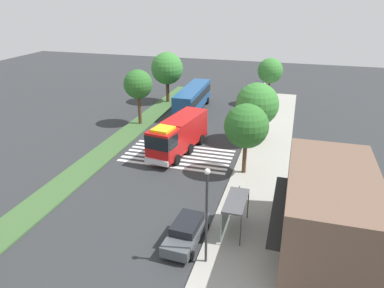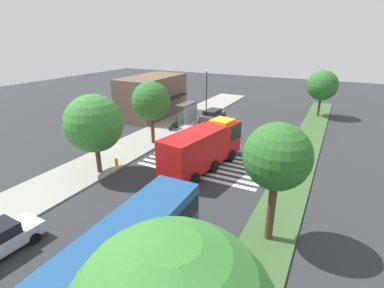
# 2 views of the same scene
# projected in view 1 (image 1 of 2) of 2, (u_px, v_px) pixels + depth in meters

# --- Properties ---
(ground_plane) EXTENTS (120.00, 120.00, 0.00)m
(ground_plane) POSITION_uv_depth(u_px,v_px,m) (172.00, 163.00, 36.60)
(ground_plane) COLOR #2D3033
(sidewalk) EXTENTS (60.00, 5.04, 0.14)m
(sidewalk) POSITION_uv_depth(u_px,v_px,m) (260.00, 174.00, 34.32)
(sidewalk) COLOR #9E9B93
(sidewalk) RESTS_ON ground_plane
(median_strip) EXTENTS (60.00, 3.00, 0.14)m
(median_strip) POSITION_uv_depth(u_px,v_px,m) (102.00, 154.00, 38.56)
(median_strip) COLOR #3D6033
(median_strip) RESTS_ON ground_plane
(crosswalk) EXTENTS (5.85, 11.19, 0.01)m
(crosswalk) POSITION_uv_depth(u_px,v_px,m) (178.00, 156.00, 38.32)
(crosswalk) COLOR silver
(crosswalk) RESTS_ON ground_plane
(fire_truck) EXTENTS (9.71, 4.06, 3.79)m
(fire_truck) POSITION_uv_depth(u_px,v_px,m) (177.00, 134.00, 38.19)
(fire_truck) COLOR #B71414
(fire_truck) RESTS_ON ground_plane
(parked_car_west) EXTENTS (4.82, 2.18, 1.62)m
(parked_car_west) POSITION_uv_depth(u_px,v_px,m) (259.00, 87.00, 62.48)
(parked_car_west) COLOR silver
(parked_car_west) RESTS_ON ground_plane
(parked_car_mid) EXTENTS (4.77, 2.26, 1.66)m
(parked_car_mid) POSITION_uv_depth(u_px,v_px,m) (248.00, 109.00, 50.81)
(parked_car_mid) COLOR silver
(parked_car_mid) RESTS_ON ground_plane
(parked_car_east) EXTENTS (4.87, 2.30, 1.62)m
(parked_car_east) POSITION_uv_depth(u_px,v_px,m) (186.00, 231.00, 24.88)
(parked_car_east) COLOR #474C51
(parked_car_east) RESTS_ON ground_plane
(transit_bus) EXTENTS (11.71, 3.07, 3.41)m
(transit_bus) POSITION_uv_depth(u_px,v_px,m) (193.00, 97.00, 51.78)
(transit_bus) COLOR navy
(transit_bus) RESTS_ON ground_plane
(bus_stop_shelter) EXTENTS (3.50, 1.40, 2.46)m
(bus_stop_shelter) POSITION_uv_depth(u_px,v_px,m) (231.00, 208.00, 25.66)
(bus_stop_shelter) COLOR #4C4C51
(bus_stop_shelter) RESTS_ON sidewalk
(bench_near_shelter) EXTENTS (1.60, 0.50, 0.90)m
(bench_near_shelter) POSITION_uv_depth(u_px,v_px,m) (240.00, 196.00, 29.70)
(bench_near_shelter) COLOR black
(bench_near_shelter) RESTS_ON sidewalk
(street_lamp) EXTENTS (0.36, 0.36, 6.52)m
(street_lamp) POSITION_uv_depth(u_px,v_px,m) (207.00, 209.00, 21.71)
(street_lamp) COLOR #2D2D30
(street_lamp) RESTS_ON sidewalk
(storefront_building) EXTENTS (10.79, 6.20, 5.73)m
(storefront_building) POSITION_uv_depth(u_px,v_px,m) (328.00, 215.00, 23.14)
(storefront_building) COLOR brown
(storefront_building) RESTS_ON ground_plane
(sidewalk_tree_far_west) EXTENTS (3.65, 3.65, 6.88)m
(sidewalk_tree_far_west) POSITION_uv_depth(u_px,v_px,m) (270.00, 71.00, 53.33)
(sidewalk_tree_far_west) COLOR #47301E
(sidewalk_tree_far_west) RESTS_ON sidewalk
(sidewalk_tree_west) EXTENTS (4.74, 4.74, 6.70)m
(sidewalk_tree_west) POSITION_uv_depth(u_px,v_px,m) (257.00, 105.00, 40.03)
(sidewalk_tree_west) COLOR #513823
(sidewalk_tree_west) RESTS_ON sidewalk
(sidewalk_tree_center) EXTENTS (4.04, 4.04, 6.64)m
(sidewalk_tree_center) POSITION_uv_depth(u_px,v_px,m) (246.00, 126.00, 32.78)
(sidewalk_tree_center) COLOR #513823
(sidewalk_tree_center) RESTS_ON sidewalk
(median_tree_far_west) EXTENTS (4.76, 4.76, 7.49)m
(median_tree_far_west) POSITION_uv_depth(u_px,v_px,m) (167.00, 68.00, 54.67)
(median_tree_far_west) COLOR #513823
(median_tree_far_west) RESTS_ON median_strip
(median_tree_west) EXTENTS (3.59, 3.59, 6.92)m
(median_tree_west) POSITION_uv_depth(u_px,v_px,m) (138.00, 85.00, 45.33)
(median_tree_west) COLOR #513823
(median_tree_west) RESTS_ON median_strip
(fire_hydrant) EXTENTS (0.28, 0.28, 0.70)m
(fire_hydrant) POSITION_uv_depth(u_px,v_px,m) (248.00, 143.00, 40.30)
(fire_hydrant) COLOR gold
(fire_hydrant) RESTS_ON sidewalk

